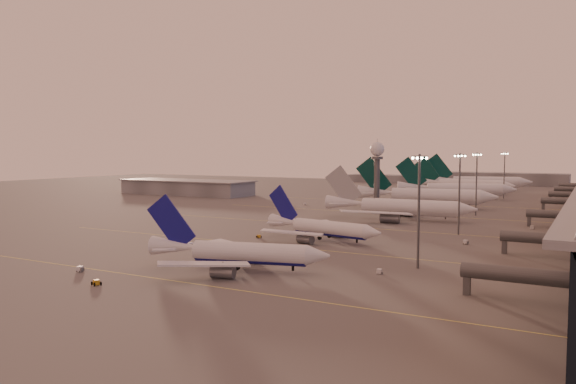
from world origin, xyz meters
The scene contains 26 objects.
ground centered at (0.00, 0.00, 0.00)m, with size 700.00×700.00×0.00m, color #545252.
taxiway_markings centered at (30.00, 56.00, 0.01)m, with size 180.00×185.25×0.02m.
hangar centered at (-120.00, 140.00, 4.32)m, with size 82.00×27.00×8.50m.
radar_tower centered at (5.00, 120.00, 20.95)m, with size 6.40×6.40×31.10m.
mast_a centered at (58.00, 0.00, 13.74)m, with size 3.60×0.56×25.00m.
mast_b centered at (55.00, 55.00, 13.74)m, with size 3.60×0.56×25.00m.
mast_c centered at (50.00, 110.00, 13.74)m, with size 3.60×0.56×25.00m.
mast_d centered at (48.00, 200.00, 13.74)m, with size 3.60×0.56×25.00m.
distant_horizon centered at (2.62, 325.14, 3.89)m, with size 165.00×37.50×9.00m.
narrowbody_near centered at (24.62, -20.84, 3.27)m, with size 40.58×31.98×16.15m.
narrowbody_mid centered at (23.30, 24.40, 3.11)m, with size 39.03×30.87×15.37m.
widebody_white centered at (27.43, 82.31, 3.50)m, with size 57.36×45.80×20.17m.
greentail_a centered at (24.51, 130.76, 4.05)m, with size 62.94×50.52×22.93m.
greentail_b centered at (26.92, 181.72, 3.98)m, with size 59.67×47.38×22.56m.
greentail_c centered at (21.26, 227.44, 3.96)m, with size 61.47×49.34×22.39m.
greentail_d centered at (24.97, 256.52, 4.24)m, with size 64.86×51.76×23.98m.
gsv_truck_a centered at (-3.40, -38.16, 1.23)m, with size 6.27×3.10×2.42m.
gsv_tug_near centered at (8.61, -45.12, 0.52)m, with size 3.20×4.02×1.00m.
gsv_catering_a centered at (52.71, -9.27, 1.97)m, with size 4.83×2.36×3.94m.
gsv_tug_mid centered at (4.90, 19.57, 0.44)m, with size 3.49×3.25×0.86m.
gsv_truck_b centered at (61.10, 37.44, 1.22)m, with size 6.17×2.88×2.40m.
gsv_truck_c centered at (-8.96, 53.18, 1.18)m, with size 5.58×5.41×2.31m.
gsv_catering_b centered at (73.84, 78.76, 2.16)m, with size 5.58×3.18×4.32m.
gsv_tug_far centered at (19.14, 99.16, 0.57)m, with size 3.55×4.44×1.11m.
gsv_truck_d centered at (-29.03, 115.60, 0.97)m, with size 1.93×4.79×1.91m.
gsv_tug_hangar centered at (37.33, 156.45, 0.51)m, with size 4.04×3.57×0.99m.
Camera 1 is at (91.64, -119.76, 25.70)m, focal length 35.00 mm.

